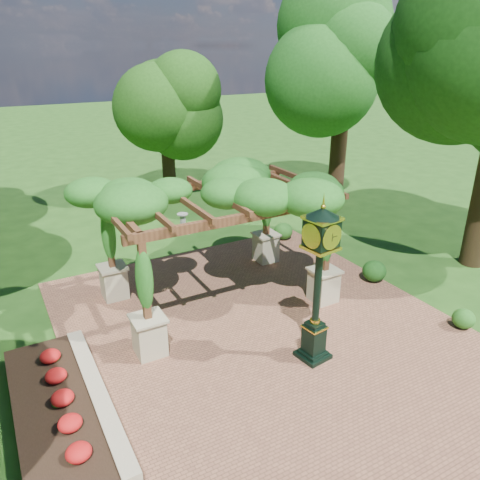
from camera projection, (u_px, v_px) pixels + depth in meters
ground at (288, 354)px, 11.77m from camera, size 120.00×120.00×0.00m
brick_plaza at (267, 333)px, 12.57m from camera, size 10.00×12.00×0.04m
border_wall at (98, 397)px, 10.03m from camera, size 0.35×5.00×0.40m
flower_bed at (54, 413)px, 9.64m from camera, size 1.50×5.00×0.36m
pedestal_clock at (319, 272)px, 10.70m from camera, size 0.88×0.88×3.98m
pergola at (216, 197)px, 13.06m from camera, size 6.31×3.98×3.97m
sundial at (183, 225)px, 19.22m from camera, size 0.54×0.54×0.85m
shrub_front at (464, 319)px, 12.71m from camera, size 0.71×0.71×0.54m
shrub_mid at (374, 271)px, 15.24m from camera, size 0.96×0.96×0.69m
shrub_back at (283, 231)px, 18.57m from camera, size 0.82×0.82×0.66m
tree_north at (165, 102)px, 22.81m from camera, size 3.72×3.72×6.80m
tree_east_far at (346, 60)px, 20.39m from camera, size 4.74×4.74×9.65m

